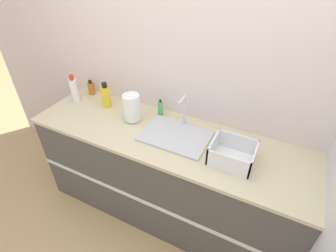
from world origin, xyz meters
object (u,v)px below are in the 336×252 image
Objects in this scene: bottle_amber at (91,88)px; dish_rack at (232,155)px; bottle_white_spray at (74,90)px; sink at (176,134)px; bottle_yellow at (106,96)px; soap_dispenser at (160,108)px; paper_towel_roll at (132,108)px.

dish_rack is at bearing -11.71° from bottle_amber.
sink is at bearing -3.26° from bottle_white_spray.
soap_dispenser is at bearing 10.40° from bottle_yellow.
bottle_amber is at bearing 157.18° from bottle_yellow.
paper_towel_roll is (-0.42, 0.04, 0.10)m from sink.
bottle_white_spray is (-0.32, -0.06, 0.01)m from bottle_yellow.
sink is at bearing -12.75° from bottle_amber.
bottle_yellow is at bearing -22.82° from bottle_amber.
bottle_yellow reaches higher than dish_rack.
bottle_white_spray is (-0.04, -0.17, 0.05)m from bottle_amber.
dish_rack is 0.77m from soap_dispenser.
dish_rack is 1.54m from bottle_white_spray.
bottle_yellow is (-0.75, 0.12, 0.09)m from sink.
bottle_amber is (-0.27, 0.12, -0.04)m from bottle_yellow.
dish_rack is (0.89, -0.11, -0.07)m from paper_towel_roll.
bottle_white_spray is 1.76× the size of soap_dispenser.
sink is 3.59× the size of bottle_amber.
bottle_white_spray reaches higher than paper_towel_roll.
bottle_white_spray is at bearing -103.72° from bottle_amber.
dish_rack reaches higher than bottle_amber.
bottle_yellow is 0.51m from soap_dispenser.
dish_rack is at bearing -5.13° from bottle_white_spray.
soap_dispenser is at bearing 158.12° from dish_rack.
dish_rack is at bearing -9.37° from sink.
bottle_yellow is 0.88× the size of bottle_white_spray.
paper_towel_roll reaches higher than soap_dispenser.
soap_dispenser reaches higher than dish_rack.
bottle_yellow is 1.56× the size of soap_dispenser.
bottle_yellow is 1.63× the size of bottle_amber.
paper_towel_roll is 1.64× the size of bottle_amber.
bottle_white_spray is at bearing 176.74° from sink.
soap_dispenser is (0.78, -0.02, 0.00)m from bottle_amber.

